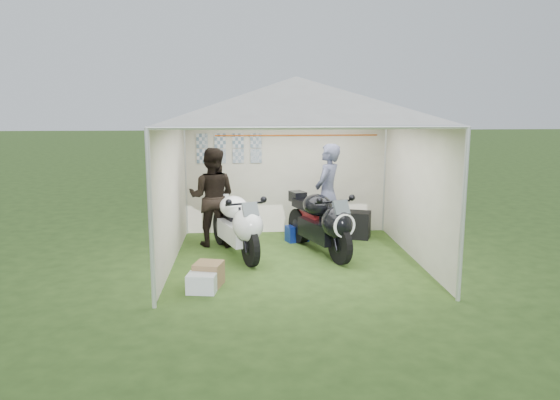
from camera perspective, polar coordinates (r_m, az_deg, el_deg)
The scene contains 10 objects.
ground at distance 9.17m, azimuth 1.58°, elevation -6.29°, with size 80.00×80.00×0.00m, color #2C4618.
canopy_tent at distance 8.81m, azimuth 1.64°, elevation 10.03°, with size 5.66×5.66×3.00m.
motorcycle_white at distance 9.27m, azimuth -4.50°, elevation -2.39°, with size 1.00×2.04×1.05m.
motorcycle_black at distance 9.38m, azimuth 4.39°, elevation -2.20°, with size 1.02×2.06×1.06m.
paddock_stand at distance 10.33m, azimuth 1.79°, elevation -3.50°, with size 0.40×0.25×0.30m, color #1531AD.
person_dark_jacket at distance 9.97m, azimuth -7.11°, elevation 0.30°, with size 0.87×0.68×1.79m, color black.
person_blue_jacket at distance 10.07m, azimuth 4.99°, elevation 0.62°, with size 0.68×0.44×1.85m, color slate.
equipment_box at distance 10.66m, azimuth 7.97°, elevation -2.57°, with size 0.52×0.41×0.52m, color black.
crate_0 at distance 7.73m, azimuth -8.16°, elevation -8.58°, with size 0.40×0.31×0.26m, color silver.
crate_1 at distance 7.98m, azimuth -7.46°, elevation -7.67°, with size 0.38×0.38×0.34m, color brown.
Camera 1 is at (-0.81, -8.74, 2.63)m, focal length 35.00 mm.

